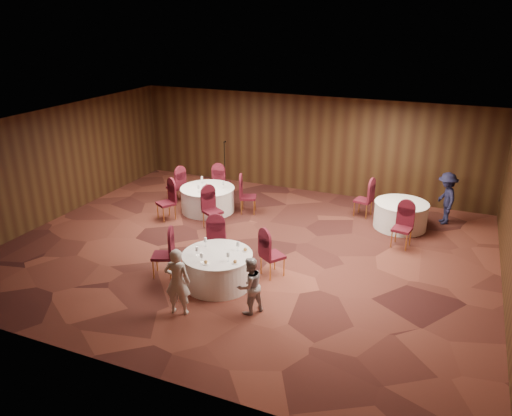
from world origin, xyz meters
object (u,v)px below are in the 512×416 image
at_px(table_left, 208,199).
at_px(woman_a, 177,282).
at_px(man_c, 446,198).
at_px(table_main, 218,269).
at_px(mic_stand, 225,175).
at_px(woman_b, 250,286).
at_px(table_right, 401,215).

height_order(table_left, woman_a, woman_a).
bearing_deg(table_left, man_c, 15.07).
distance_m(table_main, mic_stand, 6.50).
distance_m(table_left, man_c, 6.94).
bearing_deg(mic_stand, woman_b, -60.01).
xyz_separation_m(table_main, mic_stand, (-2.73, 5.90, 0.11)).
bearing_deg(table_main, table_left, 120.92).
distance_m(table_left, woman_b, 5.72).
xyz_separation_m(table_left, man_c, (6.69, 1.80, 0.38)).
distance_m(table_main, table_left, 4.46).
distance_m(table_main, woman_a, 1.40).
distance_m(table_right, mic_stand, 6.12).
height_order(table_main, table_right, same).
xyz_separation_m(table_left, woman_a, (2.10, -5.17, 0.34)).
distance_m(table_right, woman_b, 6.00).
bearing_deg(woman_a, woman_b, -168.95).
xyz_separation_m(woman_b, man_c, (3.29, 6.39, 0.15)).
xyz_separation_m(woman_a, woman_b, (1.30, 0.59, -0.11)).
height_order(table_main, woman_b, woman_b).
bearing_deg(mic_stand, table_main, -65.15).
xyz_separation_m(table_main, table_right, (3.29, 4.82, 0.00)).
xyz_separation_m(woman_a, man_c, (4.59, 6.98, 0.04)).
bearing_deg(table_main, woman_a, -98.22).
height_order(table_main, table_left, same).
bearing_deg(woman_a, mic_stand, -83.86).
bearing_deg(table_right, man_c, 36.16).
bearing_deg(woman_b, table_left, -111.15).
distance_m(table_left, mic_stand, 2.12).
bearing_deg(table_left, table_main, -59.08).
relative_size(mic_stand, man_c, 1.10).
xyz_separation_m(table_left, woman_b, (3.40, -4.59, 0.23)).
bearing_deg(table_right, table_left, -169.92).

